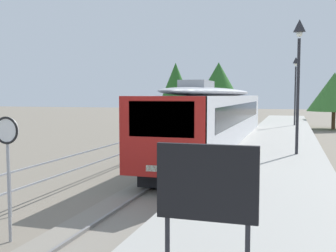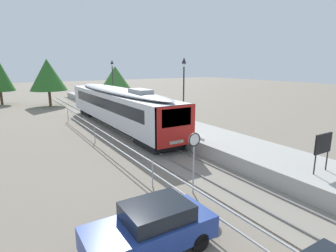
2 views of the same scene
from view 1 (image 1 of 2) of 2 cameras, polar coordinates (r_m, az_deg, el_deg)
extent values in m
plane|color=slate|center=(20.44, -2.85, -4.85)|extent=(160.00, 160.00, 0.00)
cube|color=gray|center=(19.63, 5.45, -5.15)|extent=(3.20, 60.00, 0.06)
cube|color=slate|center=(19.78, 3.40, -4.87)|extent=(0.08, 60.00, 0.08)
cube|color=slate|center=(19.49, 7.53, -5.03)|extent=(0.08, 60.00, 0.08)
cube|color=silver|center=(22.06, 6.90, 0.94)|extent=(2.80, 19.56, 2.55)
cube|color=red|center=(12.68, -0.84, -1.54)|extent=(2.80, 0.24, 2.55)
cube|color=black|center=(12.56, -0.96, 0.97)|extent=(2.13, 0.08, 1.12)
cube|color=black|center=(22.04, 6.91, 2.00)|extent=(2.82, 16.43, 0.92)
ellipsoid|color=#9EA0A5|center=(22.03, 6.93, 4.72)|extent=(2.69, 18.78, 0.44)
cube|color=#9EA0A5|center=(17.24, 4.07, 5.78)|extent=(1.10, 2.20, 0.36)
cube|color=#EAE5C6|center=(12.75, -0.93, -6.02)|extent=(1.00, 0.10, 0.20)
cube|color=black|center=(15.09, 1.86, -6.54)|extent=(2.24, 3.20, 0.55)
cube|color=black|center=(29.46, 9.40, -1.26)|extent=(2.24, 3.20, 0.55)
cube|color=#A8A59E|center=(19.19, 15.03, -4.23)|extent=(3.90, 60.00, 0.90)
cylinder|color=#232328|center=(17.01, 17.78, 3.92)|extent=(0.12, 0.12, 4.60)
pyramid|color=#232328|center=(17.23, 18.01, 13.28)|extent=(0.34, 0.34, 0.50)
sphere|color=silver|center=(17.18, 17.98, 12.22)|extent=(0.24, 0.24, 0.24)
cylinder|color=#232328|center=(33.46, 17.44, 4.04)|extent=(0.12, 0.12, 4.60)
pyramid|color=#232328|center=(33.57, 17.55, 8.82)|extent=(0.34, 0.34, 0.50)
sphere|color=silver|center=(33.55, 17.53, 8.28)|extent=(0.24, 0.24, 0.24)
cube|color=black|center=(4.78, 5.47, -7.93)|extent=(1.20, 0.08, 0.90)
cylinder|color=#9EA0A5|center=(9.75, -21.44, -8.79)|extent=(0.07, 0.07, 2.20)
cylinder|color=white|center=(9.52, -21.75, -0.57)|extent=(0.60, 0.03, 0.60)
torus|color=black|center=(9.51, -21.80, -0.58)|extent=(0.61, 0.05, 0.61)
cube|color=#9EA0A5|center=(11.67, -21.37, -6.15)|extent=(0.05, 36.00, 0.05)
cube|color=#9EA0A5|center=(11.77, -21.30, -8.60)|extent=(0.05, 36.00, 0.05)
cylinder|color=#9EA0A5|center=(11.79, -21.29, -8.90)|extent=(0.06, 0.06, 1.25)
cylinder|color=#9EA0A5|center=(19.53, -4.69, -3.43)|extent=(0.06, 0.06, 1.25)
cylinder|color=#9EA0A5|center=(28.04, 2.13, -1.06)|extent=(0.06, 0.06, 1.25)
cylinder|color=brown|center=(42.15, 22.23, 0.77)|extent=(0.36, 0.36, 1.73)
cone|color=#38702D|center=(42.08, 22.34, 4.47)|extent=(5.01, 5.01, 3.71)
cylinder|color=brown|center=(40.03, 7.08, 1.19)|extent=(0.36, 0.36, 2.16)
cone|color=#286023|center=(39.99, 7.12, 5.81)|extent=(4.92, 4.92, 4.29)
cylinder|color=brown|center=(46.13, 1.07, 1.52)|extent=(0.36, 0.36, 1.98)
cone|color=#286023|center=(46.09, 1.08, 5.83)|extent=(4.01, 4.01, 4.95)
camera|label=2|loc=(13.22, -81.04, 11.11)|focal=29.14mm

